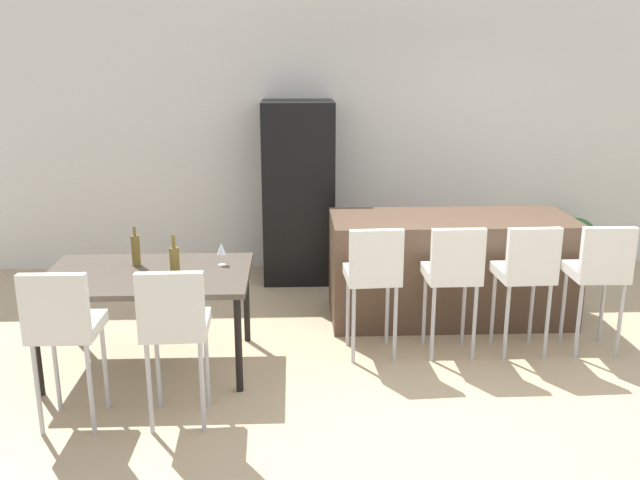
# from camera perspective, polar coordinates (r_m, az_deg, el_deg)

# --- Properties ---
(ground_plane) EXTENTS (10.00, 10.00, 0.00)m
(ground_plane) POSITION_cam_1_polar(r_m,az_deg,el_deg) (5.24, 10.77, -10.69)
(ground_plane) COLOR tan
(back_wall) EXTENTS (10.00, 0.12, 2.90)m
(back_wall) POSITION_cam_1_polar(r_m,az_deg,el_deg) (7.41, 6.68, 8.84)
(back_wall) COLOR silver
(back_wall) RESTS_ON ground_plane
(kitchen_island) EXTENTS (2.10, 0.85, 0.92)m
(kitchen_island) POSITION_cam_1_polar(r_m,az_deg,el_deg) (6.09, 10.89, -2.30)
(kitchen_island) COLOR #4C3828
(kitchen_island) RESTS_ON ground_plane
(bar_chair_left) EXTENTS (0.42, 0.42, 1.05)m
(bar_chair_left) POSITION_cam_1_polar(r_m,az_deg,el_deg) (5.12, 4.53, -2.65)
(bar_chair_left) COLOR silver
(bar_chair_left) RESTS_ON ground_plane
(bar_chair_middle) EXTENTS (0.40, 0.40, 1.05)m
(bar_chair_middle) POSITION_cam_1_polar(r_m,az_deg,el_deg) (5.23, 11.20, -2.52)
(bar_chair_middle) COLOR silver
(bar_chair_middle) RESTS_ON ground_plane
(bar_chair_right) EXTENTS (0.41, 0.41, 1.05)m
(bar_chair_right) POSITION_cam_1_polar(r_m,az_deg,el_deg) (5.39, 17.04, -2.38)
(bar_chair_right) COLOR silver
(bar_chair_right) RESTS_ON ground_plane
(bar_chair_far) EXTENTS (0.41, 0.41, 1.05)m
(bar_chair_far) POSITION_cam_1_polar(r_m,az_deg,el_deg) (5.60, 22.54, -2.23)
(bar_chair_far) COLOR silver
(bar_chair_far) RESTS_ON ground_plane
(dining_table) EXTENTS (1.49, 0.99, 0.74)m
(dining_table) POSITION_cam_1_polar(r_m,az_deg,el_deg) (5.12, -14.35, -3.32)
(dining_table) COLOR #4C4238
(dining_table) RESTS_ON ground_plane
(dining_chair_near) EXTENTS (0.40, 0.40, 1.05)m
(dining_chair_near) POSITION_cam_1_polar(r_m,az_deg,el_deg) (4.43, -20.89, -6.60)
(dining_chair_near) COLOR silver
(dining_chair_near) RESTS_ON ground_plane
(dining_chair_far) EXTENTS (0.41, 0.41, 1.05)m
(dining_chair_far) POSITION_cam_1_polar(r_m,az_deg,el_deg) (4.26, -12.20, -6.76)
(dining_chair_far) COLOR silver
(dining_chair_far) RESTS_ON ground_plane
(wine_bottle_right) EXTENTS (0.06, 0.06, 0.30)m
(wine_bottle_right) POSITION_cam_1_polar(r_m,az_deg,el_deg) (5.26, -15.30, -0.81)
(wine_bottle_right) COLOR brown
(wine_bottle_right) RESTS_ON dining_table
(wine_bottle_corner) EXTENTS (0.07, 0.07, 0.30)m
(wine_bottle_corner) POSITION_cam_1_polar(r_m,az_deg,el_deg) (4.95, -12.19, -1.71)
(wine_bottle_corner) COLOR brown
(wine_bottle_corner) RESTS_ON dining_table
(wine_glass_left) EXTENTS (0.07, 0.07, 0.17)m
(wine_glass_left) POSITION_cam_1_polar(r_m,az_deg,el_deg) (5.14, -8.33, -0.78)
(wine_glass_left) COLOR silver
(wine_glass_left) RESTS_ON dining_table
(refrigerator) EXTENTS (0.72, 0.68, 1.84)m
(refrigerator) POSITION_cam_1_polar(r_m,az_deg,el_deg) (6.96, -1.84, 4.10)
(refrigerator) COLOR black
(refrigerator) RESTS_ON ground_plane
(potted_plant) EXTENTS (0.41, 0.41, 0.61)m
(potted_plant) POSITION_cam_1_polar(r_m,az_deg,el_deg) (7.70, 20.82, -0.10)
(potted_plant) COLOR #996B4C
(potted_plant) RESTS_ON ground_plane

